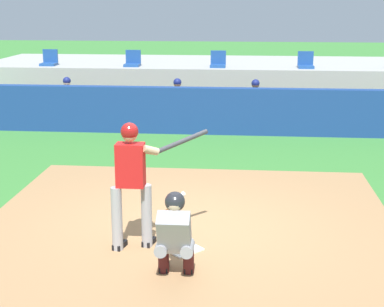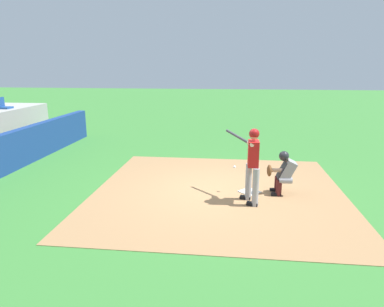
{
  "view_description": "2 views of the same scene",
  "coord_description": "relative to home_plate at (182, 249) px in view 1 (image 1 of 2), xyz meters",
  "views": [
    {
      "loc": [
        0.82,
        -8.31,
        3.4
      ],
      "look_at": [
        0.0,
        0.7,
        1.0
      ],
      "focal_mm": 54.83,
      "sensor_mm": 36.0,
      "label": 1
    },
    {
      "loc": [
        -8.56,
        -0.29,
        3.2
      ],
      "look_at": [
        0.0,
        0.7,
        1.0
      ],
      "focal_mm": 32.47,
      "sensor_mm": 36.0,
      "label": 2
    }
  ],
  "objects": [
    {
      "name": "dugout_wall",
      "position": [
        0.0,
        7.3,
        0.58
      ],
      "size": [
        13.0,
        0.3,
        1.2
      ],
      "primitive_type": "cube",
      "color": "navy",
      "rests_on": "ground"
    },
    {
      "name": "stands_platform",
      "position": [
        0.0,
        11.7,
        0.68
      ],
      "size": [
        15.0,
        4.4,
        1.4
      ],
      "primitive_type": "cube",
      "color": "#9E9E99",
      "rests_on": "ground"
    },
    {
      "name": "stadium_seat_3",
      "position": [
        2.6,
        10.18,
        1.51
      ],
      "size": [
        0.46,
        0.46,
        0.48
      ],
      "color": "#1E478C",
      "rests_on": "stands_platform"
    },
    {
      "name": "catcher_crouched",
      "position": [
        -0.01,
        -0.8,
        0.58
      ],
      "size": [
        0.48,
        1.57,
        1.13
      ],
      "color": "gray",
      "rests_on": "ground"
    },
    {
      "name": "dirt_infield",
      "position": [
        0.0,
        0.8,
        -0.02
      ],
      "size": [
        6.4,
        6.4,
        0.01
      ],
      "primitive_type": "cube",
      "color": "#9E754C",
      "rests_on": "ground"
    },
    {
      "name": "home_plate",
      "position": [
        0.0,
        0.0,
        0.0
      ],
      "size": [
        0.62,
        0.62,
        0.02
      ],
      "primitive_type": "cube",
      "rotation": [
        0.0,
        0.0,
        0.79
      ],
      "color": "white",
      "rests_on": "dirt_infield"
    },
    {
      "name": "dugout_bench",
      "position": [
        0.0,
        8.3,
        0.2
      ],
      "size": [
        11.8,
        0.44,
        0.45
      ],
      "primitive_type": "cube",
      "color": "olive",
      "rests_on": "ground"
    },
    {
      "name": "stadium_seat_2",
      "position": [
        0.0,
        10.18,
        1.51
      ],
      "size": [
        0.46,
        0.46,
        0.48
      ],
      "color": "#1E478C",
      "rests_on": "stands_platform"
    },
    {
      "name": "stadium_seat_0",
      "position": [
        -5.2,
        10.18,
        1.51
      ],
      "size": [
        0.46,
        0.46,
        0.48
      ],
      "color": "#1E478C",
      "rests_on": "stands_platform"
    },
    {
      "name": "batter_at_plate",
      "position": [
        -0.67,
        0.01,
        1.01
      ],
      "size": [
        1.28,
        0.82,
        1.8
      ],
      "color": "#99999E",
      "rests_on": "ground"
    },
    {
      "name": "dugout_player_2",
      "position": [
        1.1,
        8.14,
        0.65
      ],
      "size": [
        0.49,
        0.7,
        1.3
      ],
      "color": "#939399",
      "rests_on": "ground"
    },
    {
      "name": "dugout_player_0",
      "position": [
        -4.09,
        8.14,
        0.65
      ],
      "size": [
        0.49,
        0.7,
        1.3
      ],
      "color": "#939399",
      "rests_on": "ground"
    },
    {
      "name": "stadium_seat_1",
      "position": [
        -2.6,
        10.18,
        1.51
      ],
      "size": [
        0.46,
        0.46,
        0.48
      ],
      "color": "#1E478C",
      "rests_on": "stands_platform"
    },
    {
      "name": "ground_plane",
      "position": [
        0.0,
        0.8,
        -0.02
      ],
      "size": [
        80.0,
        80.0,
        0.0
      ],
      "primitive_type": "plane",
      "color": "#387A33"
    },
    {
      "name": "dugout_player_1",
      "position": [
        -1.01,
        8.14,
        0.65
      ],
      "size": [
        0.49,
        0.7,
        1.3
      ],
      "color": "#939399",
      "rests_on": "ground"
    }
  ]
}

